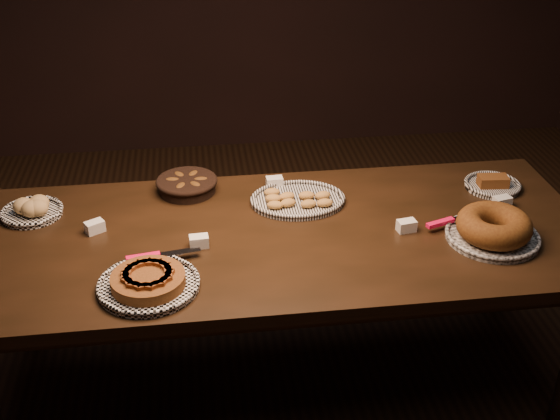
{
  "coord_description": "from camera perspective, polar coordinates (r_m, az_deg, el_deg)",
  "views": [
    {
      "loc": [
        -0.3,
        -2.27,
        2.15
      ],
      "look_at": [
        -0.0,
        0.05,
        0.82
      ],
      "focal_mm": 45.0,
      "sensor_mm": 36.0,
      "label": 1
    }
  ],
  "objects": [
    {
      "name": "ground",
      "position": [
        3.14,
        0.12,
        -13.57
      ],
      "size": [
        5.0,
        5.0,
        0.0
      ],
      "primitive_type": "plane",
      "color": "black",
      "rests_on": "ground"
    },
    {
      "name": "buffet_table",
      "position": [
        2.72,
        0.14,
        -3.15
      ],
      "size": [
        2.4,
        1.0,
        0.75
      ],
      "color": "black",
      "rests_on": "ground"
    },
    {
      "name": "tent_cards",
      "position": [
        2.76,
        1.48,
        -0.37
      ],
      "size": [
        1.7,
        0.48,
        0.04
      ],
      "color": "white",
      "rests_on": "buffet_table"
    },
    {
      "name": "bundt_cake_plate",
      "position": [
        2.74,
        16.94,
        -1.46
      ],
      "size": [
        0.41,
        0.35,
        0.11
      ],
      "rotation": [
        0.0,
        0.0,
        0.01
      ],
      "color": "black",
      "rests_on": "buffet_table"
    },
    {
      "name": "madeleine_platter",
      "position": [
        2.87,
        1.41,
        0.85
      ],
      "size": [
        0.38,
        0.31,
        0.04
      ],
      "rotation": [
        0.0,
        0.0,
        -0.04
      ],
      "color": "black",
      "rests_on": "buffet_table"
    },
    {
      "name": "croissant_basket",
      "position": [
        2.98,
        -7.58,
        2.13
      ],
      "size": [
        0.27,
        0.27,
        0.06
      ],
      "rotation": [
        0.0,
        0.0,
        0.17
      ],
      "color": "black",
      "rests_on": "buffet_table"
    },
    {
      "name": "loaf_plate",
      "position": [
        3.12,
        16.88,
        2.01
      ],
      "size": [
        0.24,
        0.24,
        0.06
      ],
      "rotation": [
        0.0,
        0.0,
        -0.09
      ],
      "color": "black",
      "rests_on": "buffet_table"
    },
    {
      "name": "apple_tart_plate",
      "position": [
        2.41,
        -10.64,
        -5.75
      ],
      "size": [
        0.36,
        0.37,
        0.07
      ],
      "rotation": [
        0.0,
        0.0,
        0.06
      ],
      "color": "white",
      "rests_on": "buffet_table"
    },
    {
      "name": "bread_roll_plate",
      "position": [
        2.95,
        -19.47,
        0.07
      ],
      "size": [
        0.24,
        0.24,
        0.08
      ],
      "rotation": [
        0.0,
        0.0,
        0.26
      ],
      "color": "white",
      "rests_on": "buffet_table"
    }
  ]
}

